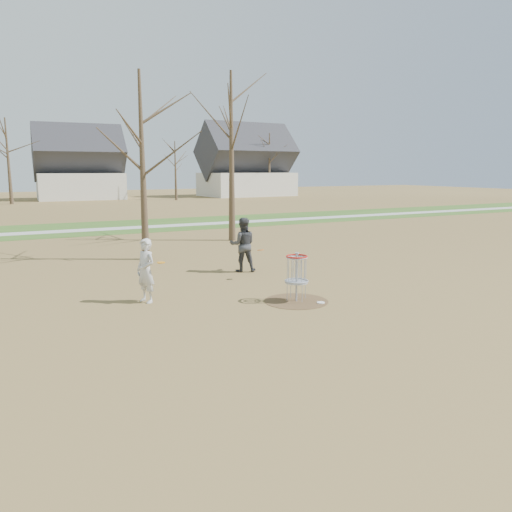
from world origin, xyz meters
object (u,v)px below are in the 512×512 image
at_px(player_standing, 146,271).
at_px(player_throwing, 243,245).
at_px(disc_grounded, 321,303).
at_px(disc_golf_basket, 297,269).

xyz_separation_m(player_standing, player_throwing, (4.24, 2.63, 0.08)).
bearing_deg(disc_grounded, player_standing, 151.32).
bearing_deg(player_throwing, disc_golf_basket, 104.35).
xyz_separation_m(player_throwing, disc_golf_basket, (-0.49, -4.46, -0.06)).
relative_size(player_standing, disc_golf_basket, 1.32).
bearing_deg(player_standing, player_throwing, 98.68).
xyz_separation_m(player_standing, disc_golf_basket, (3.76, -1.83, 0.02)).
height_order(disc_grounded, disc_golf_basket, disc_golf_basket).
height_order(player_standing, disc_golf_basket, player_standing).
relative_size(player_standing, player_throwing, 0.91).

